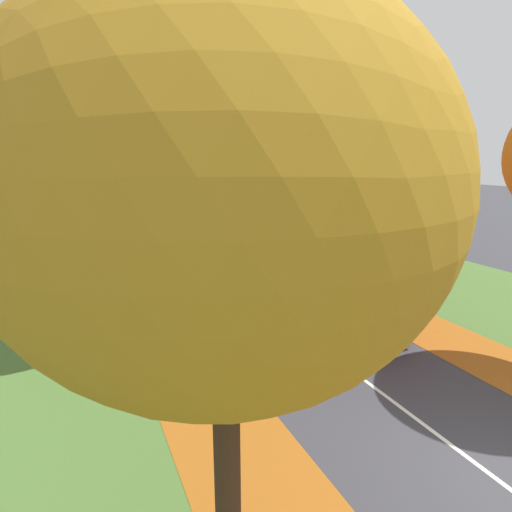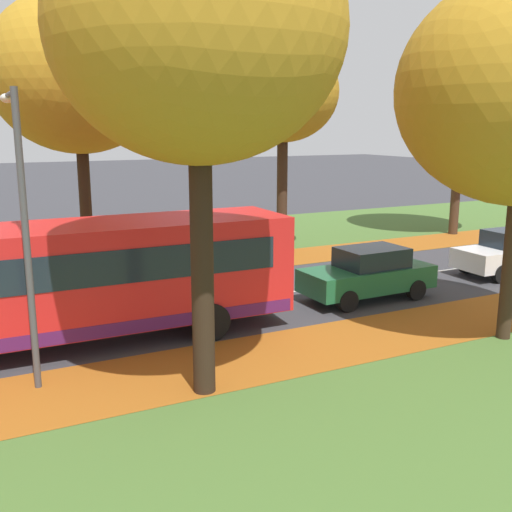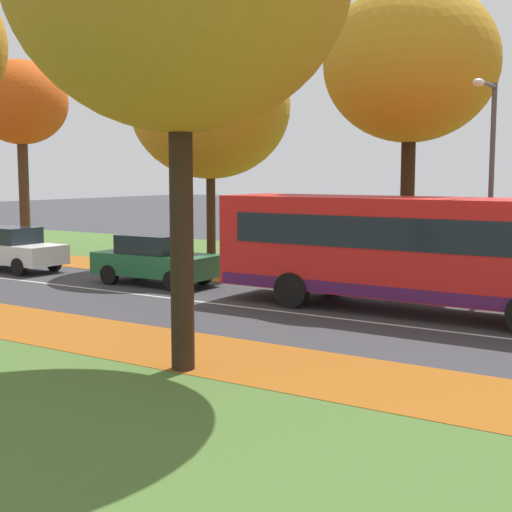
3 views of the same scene
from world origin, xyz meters
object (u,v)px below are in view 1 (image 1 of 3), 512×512
streetlamp_right (367,225)px  tree_right_mid (290,163)px  tree_right_far (231,154)px  bus (308,269)px  tree_left_far (89,147)px  car_black_trailing (155,204)px  car_white_following (200,231)px  tree_right_near (363,147)px  car_silver_fourth_in_line (169,212)px  tree_left_mid (99,154)px  tree_left_nearest (222,196)px  car_red_third_in_line (186,220)px  car_green_lead (235,248)px  tree_left_near (116,142)px

streetlamp_right → tree_right_mid: bearing=77.1°
tree_right_far → bus: tree_right_far is taller
tree_left_far → tree_right_mid: 15.52m
tree_left_far → car_black_trailing: 18.07m
streetlamp_right → bus: size_ratio=0.58×
tree_right_far → tree_right_mid: bearing=-89.7°
tree_right_mid → car_white_following: bearing=129.6°
tree_right_near → car_silver_fourth_in_line: 26.97m
tree_left_mid → streetlamp_right: tree_left_mid is taller
tree_left_nearest → car_red_third_in_line: tree_left_nearest is taller
tree_left_nearest → car_green_lead: 20.81m
car_red_third_in_line → streetlamp_right: bearing=-85.8°
tree_left_near → car_white_following: tree_left_near is taller
tree_left_nearest → tree_left_mid: tree_left_mid is taller
tree_left_near → car_black_trailing: size_ratio=2.33×
tree_left_mid → tree_left_nearest: bearing=-90.4°
tree_left_near → tree_right_far: size_ratio=1.13×
car_white_following → car_red_third_in_line: bearing=84.8°
tree_right_far → car_silver_fourth_in_line: 10.41m
tree_right_far → streetlamp_right: size_ratio=1.45×
tree_right_far → car_green_lead: tree_right_far is taller
car_green_lead → car_silver_fourth_in_line: size_ratio=1.00×
tree_left_far → tree_left_mid: bearing=-90.3°
tree_left_near → car_black_trailing: bearing=77.1°
tree_right_near → car_silver_fourth_in_line: size_ratio=2.22×
bus → car_green_lead: (0.00, 8.64, -0.89)m
tree_right_far → car_white_following: 8.94m
tree_right_near → tree_right_mid: tree_right_near is taller
streetlamp_right → tree_left_mid: bearing=130.2°
streetlamp_right → car_white_following: streetlamp_right is taller
car_white_following → car_black_trailing: size_ratio=1.01×
tree_left_nearest → tree_right_near: bearing=45.0°
tree_left_far → tree_right_far: (11.82, 0.58, -0.47)m
tree_left_near → car_green_lead: size_ratio=2.32×
tree_left_near → bus: size_ratio=0.94×
car_red_third_in_line → car_silver_fourth_in_line: same height
tree_right_near → tree_right_mid: (0.47, 7.98, -0.85)m
streetlamp_right → car_green_lead: bearing=100.7°
tree_left_near → car_white_following: bearing=62.2°
tree_left_near → bus: (7.50, -1.60, -5.34)m
tree_left_mid → car_black_trailing: tree_left_mid is taller
tree_left_near → car_black_trailing: tree_left_near is taller
bus → car_red_third_in_line: bearing=89.3°
car_green_lead → car_black_trailing: size_ratio=1.01×
tree_right_near → car_green_lead: tree_right_near is taller
tree_left_nearest → car_white_following: bearing=73.7°
streetlamp_right → car_green_lead: (-1.90, 10.04, -2.92)m
car_white_following → car_red_third_in_line: same height
tree_left_near → tree_right_mid: bearing=33.8°
tree_left_nearest → car_green_lead: size_ratio=2.01×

